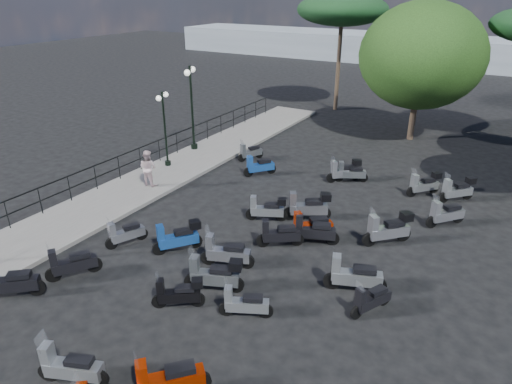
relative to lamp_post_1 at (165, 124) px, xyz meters
The scene contains 34 objects.
ground 8.70m from the lamp_post_1, 33.01° to the right, with size 120.00×120.00×0.00m, color black.
sidewalk 2.73m from the lamp_post_1, 70.78° to the right, with size 3.00×30.00×0.15m, color slate.
railing 2.35m from the lamp_post_1, 112.83° to the right, with size 0.04×26.04×1.10m.
lamp_post_1 is the anchor object (origin of this frame).
lamp_post_2 2.74m from the lamp_post_1, 98.77° to the left, with size 0.70×1.23×4.44m.
pedestrian_far 2.81m from the lamp_post_1, 68.46° to the right, with size 0.79×0.62×1.62m, color beige.
scooter_0 10.82m from the lamp_post_1, 74.14° to the right, with size 1.43×1.21×1.41m.
scooter_1 9.56m from the lamp_post_1, 67.52° to the right, with size 1.03×1.48×1.35m.
scooter_2 7.58m from the lamp_post_1, 60.84° to the right, with size 0.78×1.46×1.23m.
scooter_3 8.16m from the lamp_post_1, 46.97° to the right, with size 1.20×1.47×1.38m.
scooter_4 4.96m from the lamp_post_1, 18.43° to the left, with size 1.11×1.35×1.31m.
scooter_5 4.60m from the lamp_post_1, 45.98° to the left, with size 0.82×1.36×1.18m.
scooter_7 10.63m from the lamp_post_1, 41.95° to the right, with size 1.71×0.93×1.44m.
scooter_8 9.53m from the lamp_post_1, 38.07° to the right, with size 1.70×0.85×1.41m.
scooter_9 9.26m from the lamp_post_1, 24.78° to the right, with size 1.43×1.06×1.33m.
scooter_10 7.55m from the lamp_post_1, 18.71° to the right, with size 1.49×0.88×1.27m.
scooter_11 9.08m from the lamp_post_1, 19.11° to the left, with size 1.43×0.87×1.24m.
scooter_12 13.61m from the lamp_post_1, 58.67° to the right, with size 1.61×0.84×1.35m.
scooter_14 11.14m from the lamp_post_1, 47.85° to the right, with size 1.31×0.98×1.19m.
scooter_15 8.59m from the lamp_post_1, 10.18° to the right, with size 1.66×1.13×1.47m.
scooter_16 9.57m from the lamp_post_1, 17.08° to the right, with size 1.38×1.24×1.39m.
scooter_17 8.79m from the lamp_post_1, 19.15° to the left, with size 1.29×1.31×1.33m.
scooter_19 14.22m from the lamp_post_1, 49.38° to the right, with size 1.31×1.40×1.44m.
scooter_20 12.04m from the lamp_post_1, 39.48° to the right, with size 1.40×0.81×1.20m.
scooter_21 9.84m from the lamp_post_1, 18.19° to the right, with size 1.67×0.85×1.39m.
scooter_22 11.69m from the lamp_post_1, ahead, with size 1.43×1.47×1.49m.
scooter_23 12.18m from the lamp_post_1, 15.06° to the left, with size 1.18×1.32×1.29m.
scooter_26 12.49m from the lamp_post_1, 23.53° to the right, with size 1.78×0.89×1.48m.
scooter_27 13.46m from the lamp_post_1, 25.00° to the right, with size 0.81×1.38×1.19m.
scooter_28 13.07m from the lamp_post_1, ahead, with size 1.19×1.38×1.37m.
scooter_29 13.47m from the lamp_post_1, 13.95° to the left, with size 1.26×1.32×1.32m.
broadleaf_tree 14.48m from the lamp_post_1, 49.58° to the left, with size 6.82×6.82×7.67m.
pine_2 16.14m from the lamp_post_1, 79.50° to the left, with size 6.14×6.14×7.88m.
distant_hills 41.04m from the lamp_post_1, 80.11° to the left, with size 70.00×8.00×3.00m, color gray.
Camera 1 is at (7.49, -11.44, 8.33)m, focal length 32.00 mm.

